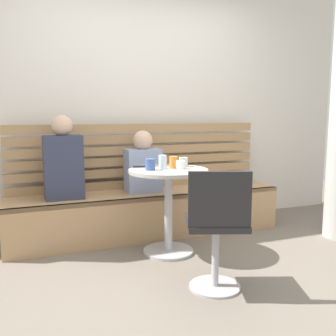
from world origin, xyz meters
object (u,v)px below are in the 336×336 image
Objects in this scene: cup_glass_tall at (163,162)px; cup_glass_short at (183,162)px; booth_bench at (148,213)px; white_chair at (217,226)px; cafe_table at (168,195)px; cup_ceramic_white at (181,165)px; cup_tumbler_orange at (174,162)px; cup_mug_blue at (150,164)px; person_child_left at (143,165)px; phone_on_table at (141,167)px; person_adult at (63,162)px.

cup_glass_short is at bearing 20.42° from cup_glass_tall.
white_chair is (0.04, -1.35, 0.24)m from booth_bench.
cup_ceramic_white is at bearing -14.83° from cafe_table.
cup_mug_blue is at bearing -165.93° from cup_tumbler_orange.
person_child_left is 5.06× the size of cup_glass_tall.
booth_bench is 0.49m from person_child_left.
phone_on_table is (-0.14, 0.18, -0.06)m from cup_glass_tall.
cup_mug_blue is (-0.16, -0.53, 0.57)m from booth_bench.
person_child_left reaches higher than cafe_table.
white_chair is 1.61m from person_adult.
cup_ceramic_white is at bearing -21.25° from cup_glass_tall.
person_adult is at bearing 148.75° from cup_ceramic_white.
cup_mug_blue is (-0.24, -0.06, -0.00)m from cup_tumbler_orange.
phone_on_table is (-0.37, 0.10, -0.04)m from cup_glass_short.
person_child_left is (-0.04, 0.02, 0.48)m from booth_bench.
cafe_table is 0.28m from cup_ceramic_white.
cup_mug_blue is at bearing 179.02° from cafe_table.
cup_glass_tall is at bearing -93.79° from booth_bench.
cup_mug_blue is 0.27m from cup_ceramic_white.
cup_ceramic_white is at bearing 85.02° from white_chair.
cup_mug_blue is at bearing 173.54° from cup_ceramic_white.
cup_glass_tall reaches higher than cup_ceramic_white.
person_adult is 9.48× the size of cup_ceramic_white.
white_chair is 0.91m from cup_glass_tall.
cup_mug_blue is 0.37m from cup_glass_short.
cup_mug_blue is 1.19× the size of cup_glass_short.
person_child_left is 0.51m from cup_glass_short.
phone_on_table is at bearing -117.68° from booth_bench.
person_adult reaches higher than cup_tumbler_orange.
cup_tumbler_orange is (0.12, -0.49, 0.08)m from person_child_left.
cafe_table is 0.34m from cup_glass_short.
cup_mug_blue is (-0.11, -0.55, 0.08)m from person_child_left.
white_chair is at bearing -154.73° from phone_on_table.
person_child_left is 4.34× the size of phone_on_table.
cup_mug_blue is (-0.20, 0.81, 0.32)m from white_chair.
cup_glass_tall is (-0.03, -0.51, 0.58)m from booth_bench.
phone_on_table is (-0.17, -0.33, 0.52)m from booth_bench.
cup_ceramic_white is (0.10, -0.03, 0.26)m from cafe_table.
booth_bench is 33.75× the size of cup_glass_short.
person_adult is (-0.81, 0.53, 0.26)m from cafe_table.
cafe_table is 0.59m from person_child_left.
phone_on_table is (-0.13, -0.34, 0.04)m from person_child_left.
booth_bench is 0.61m from cafe_table.
person_adult reaches higher than cup_ceramic_white.
phone_on_table is (-0.21, 1.02, 0.28)m from white_chair.
booth_bench is at bearing 86.21° from cup_glass_tall.
cup_glass_short is at bearing 31.16° from cafe_table.
cup_glass_short is 0.38m from phone_on_table.
cafe_table is 0.29m from cup_tumbler_orange.
person_child_left reaches higher than cup_tumbler_orange.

